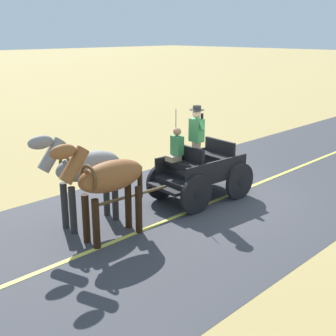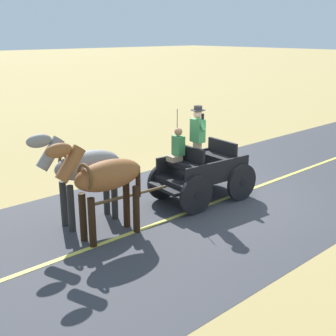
# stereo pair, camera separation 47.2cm
# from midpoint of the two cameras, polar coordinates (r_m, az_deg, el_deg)

# --- Properties ---
(ground_plane) EXTENTS (200.00, 200.00, 0.00)m
(ground_plane) POSITION_cam_midpoint_polar(r_m,az_deg,el_deg) (11.69, 8.12, -4.08)
(ground_plane) COLOR tan
(road_surface) EXTENTS (6.47, 160.00, 0.01)m
(road_surface) POSITION_cam_midpoint_polar(r_m,az_deg,el_deg) (11.69, 8.12, -4.06)
(road_surface) COLOR #38383D
(road_surface) RESTS_ON ground
(road_centre_stripe) EXTENTS (0.12, 160.00, 0.00)m
(road_centre_stripe) POSITION_cam_midpoint_polar(r_m,az_deg,el_deg) (11.69, 8.12, -4.04)
(road_centre_stripe) COLOR #DBCC4C
(road_centre_stripe) RESTS_ON road_surface
(horse_drawn_carriage) EXTENTS (1.61, 4.52, 2.50)m
(horse_drawn_carriage) POSITION_cam_midpoint_polar(r_m,az_deg,el_deg) (11.35, 5.36, -0.27)
(horse_drawn_carriage) COLOR black
(horse_drawn_carriage) RESTS_ON ground
(horse_near_side) EXTENTS (0.62, 2.13, 2.21)m
(horse_near_side) POSITION_cam_midpoint_polar(r_m,az_deg,el_deg) (9.11, -6.75, -1.33)
(horse_near_side) COLOR brown
(horse_near_side) RESTS_ON ground
(horse_off_side) EXTENTS (0.67, 2.14, 2.21)m
(horse_off_side) POSITION_cam_midpoint_polar(r_m,az_deg,el_deg) (9.88, -9.49, 0.02)
(horse_off_side) COLOR gray
(horse_off_side) RESTS_ON ground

